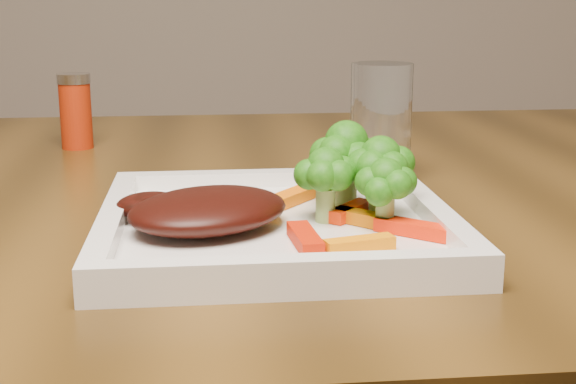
{
  "coord_description": "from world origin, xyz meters",
  "views": [
    {
      "loc": [
        0.26,
        -0.91,
        0.94
      ],
      "look_at": [
        0.32,
        -0.31,
        0.79
      ],
      "focal_mm": 50.0,
      "sensor_mm": 36.0,
      "label": 1
    }
  ],
  "objects": [
    {
      "name": "plate",
      "position": [
        0.31,
        -0.31,
        0.76
      ],
      "size": [
        0.27,
        0.27,
        0.01
      ],
      "primitive_type": "cube",
      "color": "white",
      "rests_on": "dining_table"
    },
    {
      "name": "drinking_glass",
      "position": [
        0.44,
        -0.13,
        0.81
      ],
      "size": [
        0.08,
        0.08,
        0.12
      ],
      "primitive_type": "cylinder",
      "rotation": [
        0.0,
        0.0,
        0.38
      ],
      "color": "white",
      "rests_on": "dining_table"
    },
    {
      "name": "spice_shaker",
      "position": [
        0.1,
        0.08,
        0.8
      ],
      "size": [
        0.04,
        0.04,
        0.09
      ],
      "primitive_type": "cylinder",
      "rotation": [
        0.0,
        0.0,
        -0.19
      ],
      "color": "#A42409",
      "rests_on": "dining_table"
    },
    {
      "name": "carrot_0",
      "position": [
        0.37,
        -0.39,
        0.77
      ],
      "size": [
        0.05,
        0.03,
        0.01
      ],
      "primitive_type": "cube",
      "rotation": [
        0.0,
        0.0,
        0.25
      ],
      "color": "orange",
      "rests_on": "plate"
    },
    {
      "name": "broccoli_0",
      "position": [
        0.38,
        -0.27,
        0.8
      ],
      "size": [
        0.09,
        0.09,
        0.07
      ],
      "primitive_type": null,
      "rotation": [
        0.0,
        0.0,
        0.36
      ],
      "color": "#257213",
      "rests_on": "plate"
    },
    {
      "name": "broccoli_2",
      "position": [
        0.4,
        -0.34,
        0.79
      ],
      "size": [
        0.06,
        0.06,
        0.06
      ],
      "primitive_type": null,
      "rotation": [
        0.0,
        0.0,
        0.25
      ],
      "color": "#186410",
      "rests_on": "plate"
    },
    {
      "name": "steak",
      "position": [
        0.26,
        -0.32,
        0.78
      ],
      "size": [
        0.16,
        0.15,
        0.03
      ],
      "primitive_type": "ellipsoid",
      "rotation": [
        0.0,
        0.0,
        0.53
      ],
      "color": "#330A07",
      "rests_on": "plate"
    },
    {
      "name": "carrot_2",
      "position": [
        0.33,
        -0.37,
        0.77
      ],
      "size": [
        0.02,
        0.06,
        0.01
      ],
      "primitive_type": "cube",
      "rotation": [
        0.0,
        0.0,
        1.66
      ],
      "color": "red",
      "rests_on": "plate"
    },
    {
      "name": "carrot_4",
      "position": [
        0.33,
        -0.25,
        0.77
      ],
      "size": [
        0.05,
        0.06,
        0.01
      ],
      "primitive_type": "cube",
      "rotation": [
        0.0,
        0.0,
        0.89
      ],
      "color": "#F96A04",
      "rests_on": "plate"
    },
    {
      "name": "carrot_6",
      "position": [
        0.38,
        -0.3,
        0.77
      ],
      "size": [
        0.04,
        0.05,
        0.01
      ],
      "primitive_type": "cube",
      "rotation": [
        0.0,
        0.0,
        0.86
      ],
      "color": "red",
      "rests_on": "plate"
    },
    {
      "name": "carrot_1",
      "position": [
        0.41,
        -0.36,
        0.77
      ],
      "size": [
        0.06,
        0.05,
        0.01
      ],
      "primitive_type": "cube",
      "rotation": [
        0.0,
        0.0,
        -0.7
      ],
      "color": "#F62304",
      "rests_on": "plate"
    },
    {
      "name": "carrot_5",
      "position": [
        0.38,
        -0.32,
        0.77
      ],
      "size": [
        0.05,
        0.05,
        0.01
      ],
      "primitive_type": "cube",
      "rotation": [
        0.0,
        0.0,
        -0.79
      ],
      "color": "#CB6703",
      "rests_on": "plate"
    },
    {
      "name": "broccoli_3",
      "position": [
        0.35,
        -0.31,
        0.79
      ],
      "size": [
        0.07,
        0.07,
        0.06
      ],
      "primitive_type": null,
      "rotation": [
        0.0,
        0.0,
        -0.23
      ],
      "color": "#226811",
      "rests_on": "plate"
    },
    {
      "name": "broccoli_1",
      "position": [
        0.4,
        -0.3,
        0.79
      ],
      "size": [
        0.07,
        0.07,
        0.06
      ],
      "primitive_type": null,
      "rotation": [
        0.0,
        0.0,
        0.12
      ],
      "color": "#147313",
      "rests_on": "plate"
    }
  ]
}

